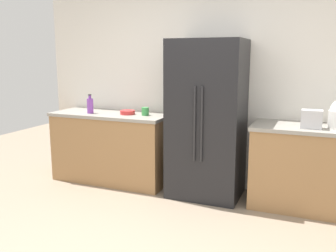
# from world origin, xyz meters

# --- Properties ---
(kitchen_back_panel) EXTENTS (4.64, 0.10, 3.01)m
(kitchen_back_panel) POSITION_xyz_m (0.00, 1.98, 1.51)
(kitchen_back_panel) COLOR silver
(kitchen_back_panel) RESTS_ON ground_plane
(counter_left) EXTENTS (1.54, 0.64, 0.90)m
(counter_left) POSITION_xyz_m (-1.24, 1.62, 0.45)
(counter_left) COLOR #9E7247
(counter_left) RESTS_ON ground_plane
(counter_right) EXTENTS (1.61, 0.64, 0.90)m
(counter_right) POSITION_xyz_m (1.39, 1.62, 0.45)
(counter_right) COLOR #9E7247
(counter_right) RESTS_ON ground_plane
(refrigerator) EXTENTS (0.82, 0.67, 1.81)m
(refrigerator) POSITION_xyz_m (0.06, 1.59, 0.91)
(refrigerator) COLOR black
(refrigerator) RESTS_ON ground_plane
(toaster) EXTENTS (0.21, 0.15, 0.19)m
(toaster) POSITION_xyz_m (1.18, 1.51, 1.00)
(toaster) COLOR silver
(toaster) RESTS_ON counter_right
(bottle_a) EXTENTS (0.08, 0.08, 0.25)m
(bottle_a) POSITION_xyz_m (-1.48, 1.51, 1.01)
(bottle_a) COLOR purple
(bottle_a) RESTS_ON counter_left
(cup_c) EXTENTS (0.09, 0.09, 0.10)m
(cup_c) POSITION_xyz_m (-0.75, 1.62, 0.95)
(cup_c) COLOR green
(cup_c) RESTS_ON counter_left
(bowl_a) EXTENTS (0.19, 0.19, 0.05)m
(bowl_a) POSITION_xyz_m (-0.99, 1.61, 0.93)
(bowl_a) COLOR red
(bowl_a) RESTS_ON counter_left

